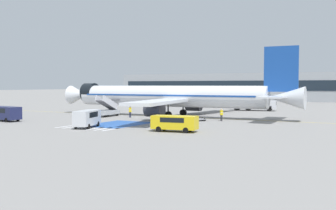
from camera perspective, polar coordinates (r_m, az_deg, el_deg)
name	(u,v)px	position (r m, az deg, el deg)	size (l,w,h in m)	color
ground_plane	(160,116)	(67.55, -1.21, -1.58)	(600.00, 600.00, 0.00)	gray
apron_leadline_yellow	(167,117)	(65.92, -0.13, -1.68)	(0.20, 77.57, 0.01)	gold
apron_stand_patch_blue	(117,124)	(53.69, -7.35, -2.77)	(6.51, 9.42, 0.01)	#2856A8
apron_walkway_bar_0	(65,126)	(52.04, -14.66, -3.02)	(0.44, 3.60, 0.01)	silver
apron_walkway_bar_1	(73,127)	(51.24, -13.67, -3.10)	(0.44, 3.60, 0.01)	silver
apron_walkway_bar_2	(80,127)	(50.45, -12.65, -3.18)	(0.44, 3.60, 0.01)	silver
apron_walkway_bar_3	(88,128)	(49.69, -11.59, -3.26)	(0.44, 3.60, 0.01)	silver
apron_walkway_bar_4	(95,128)	(48.94, -10.51, -3.35)	(0.44, 3.60, 0.01)	silver
apron_walkway_bar_5	(103,129)	(48.20, -9.38, -3.43)	(0.44, 3.60, 0.01)	silver
apron_walkway_bar_6	(111,129)	(47.49, -8.23, -3.52)	(0.44, 3.60, 0.01)	silver
airliner	(171,96)	(65.39, 0.47, 1.26)	(42.75, 36.60, 10.94)	silver
boarding_stairs_forward	(107,111)	(67.01, -8.87, -0.84)	(2.27, 5.26, 3.64)	#ADB2BA
fuel_tanker	(253,102)	(82.89, 12.19, 0.37)	(9.56, 3.88, 3.37)	#38383D
service_van_0	(175,122)	(44.57, 0.97, -2.48)	(5.38, 2.60, 1.83)	yellow
service_van_1	(6,112)	(62.16, -22.51, -1.01)	(5.26, 2.53, 2.14)	#1E234C
service_van_2	(87,117)	(49.90, -11.67, -1.76)	(3.14, 5.28, 2.15)	silver
baggage_cart	(197,119)	(58.09, 4.16, -2.07)	(2.96, 2.80, 0.87)	gray
ground_crew_0	(159,111)	(63.35, -1.29, -0.89)	(0.49, 0.41, 1.87)	black
ground_crew_1	(221,114)	(58.19, 7.77, -1.28)	(0.47, 0.46, 1.84)	#2D2D33
ground_crew_2	(130,111)	(64.27, -5.51, -0.87)	(0.48, 0.44, 1.84)	#191E38
terminal_building	(266,87)	(137.16, 14.05, 2.57)	(107.98, 12.10, 9.25)	#9EA3A8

